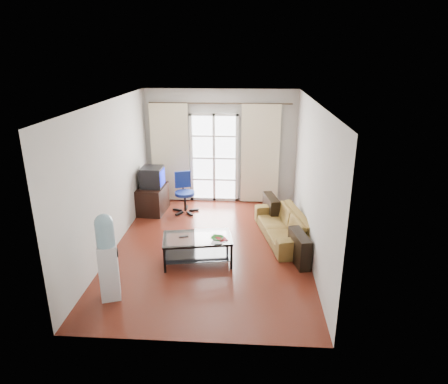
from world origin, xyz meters
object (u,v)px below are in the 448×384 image
at_px(tv_stand, 153,199).
at_px(task_chair, 185,201).
at_px(coffee_table, 197,246).
at_px(water_cooler, 107,255).
at_px(crt_tv, 151,177).
at_px(sofa, 283,226).

xyz_separation_m(tv_stand, task_chair, (0.73, 0.05, -0.03)).
bearing_deg(tv_stand, coffee_table, -55.65).
bearing_deg(water_cooler, crt_tv, 74.58).
bearing_deg(crt_tv, tv_stand, 96.29).
relative_size(sofa, water_cooler, 1.47).
bearing_deg(water_cooler, tv_stand, 74.58).
xyz_separation_m(crt_tv, water_cooler, (0.16, -3.39, -0.13)).
bearing_deg(sofa, coffee_table, -68.95).
height_order(sofa, water_cooler, water_cooler).
bearing_deg(coffee_table, tv_stand, 120.34).
relative_size(tv_stand, task_chair, 0.90).
relative_size(sofa, task_chair, 2.16).
bearing_deg(crt_tv, coffee_table, -58.70).
xyz_separation_m(sofa, task_chair, (-2.15, 1.27, -0.00)).
bearing_deg(water_cooler, sofa, 20.65).
distance_m(task_chair, water_cooler, 3.53).
height_order(coffee_table, water_cooler, water_cooler).
distance_m(crt_tv, task_chair, 0.93).
height_order(sofa, crt_tv, crt_tv).
relative_size(coffee_table, water_cooler, 0.94).
relative_size(sofa, tv_stand, 2.40).
bearing_deg(crt_tv, water_cooler, -86.47).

